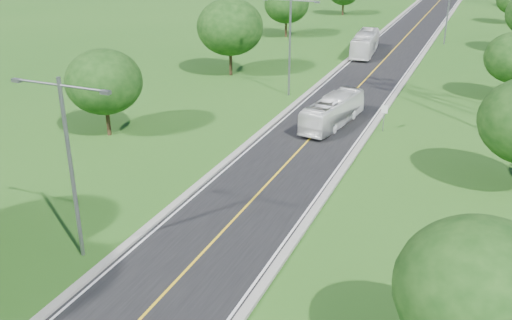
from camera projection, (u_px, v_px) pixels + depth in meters
The scene contains 14 objects.
ground at pixel (377, 68), 69.75m from camera, with size 260.00×260.00×0.00m, color #235317.
road at pixel (386, 58), 74.82m from camera, with size 8.00×150.00×0.06m, color black.
curb_left at pixel (354, 54), 76.31m from camera, with size 0.50×150.00×0.22m, color gray.
curb_right at pixel (419, 60), 73.26m from camera, with size 0.50×150.00×0.22m, color gray.
speed_limit_sign at pixel (384, 114), 48.63m from camera, with size 0.55×0.09×2.40m.
streetlight_near_left at pixel (69, 155), 28.96m from camera, with size 5.90×0.25×10.00m.
streetlight_mid_left at pixel (290, 38), 56.88m from camera, with size 5.90×0.25×10.00m.
streetlight_far_right at pixel (449, 2), 80.49m from camera, with size 5.90×0.25×10.00m.
tree_lb at pixel (104, 82), 46.60m from camera, with size 6.30×6.30×7.33m.
tree_lc at pixel (230, 27), 64.49m from camera, with size 7.56×7.56×8.79m.
tree_ld at pixel (287, 4), 85.75m from camera, with size 6.72×6.72×7.82m.
tree_ra at pixel (480, 291), 20.59m from camera, with size 6.30×6.30×7.33m.
bus_outbound at pixel (333, 111), 49.94m from camera, with size 2.19×9.37×2.61m, color white.
bus_inbound at pixel (365, 43), 75.91m from camera, with size 2.47×10.54×2.94m, color white.
Camera 1 is at (13.20, -8.88, 17.11)m, focal length 40.00 mm.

